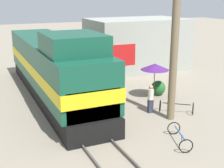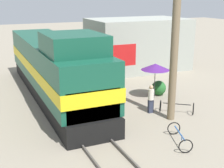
{
  "view_description": "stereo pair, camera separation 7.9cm",
  "coord_description": "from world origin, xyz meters",
  "px_view_note": "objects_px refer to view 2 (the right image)",
  "views": [
    {
      "loc": [
        -4.78,
        -16.35,
        6.72
      ],
      "look_at": [
        1.2,
        -3.15,
        2.54
      ],
      "focal_mm": 50.0,
      "sensor_mm": 36.0,
      "label": 1
    },
    {
      "loc": [
        -4.71,
        -16.39,
        6.72
      ],
      "look_at": [
        1.2,
        -3.15,
        2.54
      ],
      "focal_mm": 50.0,
      "sensor_mm": 36.0,
      "label": 2
    }
  ],
  "objects_px": {
    "vendor_umbrella": "(155,67)",
    "bicycle_spare": "(179,137)",
    "locomotive": "(55,68)",
    "utility_pole": "(176,21)",
    "billboard_sign": "(122,58)",
    "bicycle": "(177,107)",
    "person_bystander": "(151,98)"
  },
  "relations": [
    {
      "from": "vendor_umbrella",
      "to": "person_bystander",
      "type": "relative_size",
      "value": 1.39
    },
    {
      "from": "locomotive",
      "to": "utility_pole",
      "type": "xyz_separation_m",
      "value": [
        4.92,
        -6.31,
        3.38
      ]
    },
    {
      "from": "locomotive",
      "to": "billboard_sign",
      "type": "distance_m",
      "value": 4.64
    },
    {
      "from": "person_bystander",
      "to": "bicycle_spare",
      "type": "distance_m",
      "value": 4.07
    },
    {
      "from": "utility_pole",
      "to": "person_bystander",
      "type": "bearing_deg",
      "value": 112.98
    },
    {
      "from": "person_bystander",
      "to": "bicycle",
      "type": "xyz_separation_m",
      "value": [
        1.38,
        -0.66,
        -0.56
      ]
    },
    {
      "from": "billboard_sign",
      "to": "bicycle_spare",
      "type": "height_order",
      "value": "billboard_sign"
    },
    {
      "from": "vendor_umbrella",
      "to": "billboard_sign",
      "type": "xyz_separation_m",
      "value": [
        -1.46,
        2.05,
        0.35
      ]
    },
    {
      "from": "vendor_umbrella",
      "to": "billboard_sign",
      "type": "relative_size",
      "value": 0.69
    },
    {
      "from": "person_bystander",
      "to": "bicycle_spare",
      "type": "height_order",
      "value": "person_bystander"
    },
    {
      "from": "locomotive",
      "to": "bicycle_spare",
      "type": "relative_size",
      "value": 7.81
    },
    {
      "from": "vendor_umbrella",
      "to": "bicycle_spare",
      "type": "distance_m",
      "value": 6.93
    },
    {
      "from": "billboard_sign",
      "to": "bicycle_spare",
      "type": "relative_size",
      "value": 1.65
    },
    {
      "from": "vendor_umbrella",
      "to": "bicycle_spare",
      "type": "relative_size",
      "value": 1.14
    },
    {
      "from": "locomotive",
      "to": "person_bystander",
      "type": "relative_size",
      "value": 9.5
    },
    {
      "from": "person_bystander",
      "to": "utility_pole",
      "type": "bearing_deg",
      "value": -67.02
    },
    {
      "from": "locomotive",
      "to": "utility_pole",
      "type": "bearing_deg",
      "value": -52.05
    },
    {
      "from": "locomotive",
      "to": "vendor_umbrella",
      "type": "distance_m",
      "value": 6.62
    },
    {
      "from": "utility_pole",
      "to": "bicycle",
      "type": "height_order",
      "value": "utility_pole"
    },
    {
      "from": "utility_pole",
      "to": "bicycle_spare",
      "type": "relative_size",
      "value": 5.21
    },
    {
      "from": "billboard_sign",
      "to": "person_bystander",
      "type": "relative_size",
      "value": 2.01
    },
    {
      "from": "utility_pole",
      "to": "bicycle_spare",
      "type": "bearing_deg",
      "value": -116.77
    },
    {
      "from": "locomotive",
      "to": "utility_pole",
      "type": "distance_m",
      "value": 8.68
    },
    {
      "from": "utility_pole",
      "to": "billboard_sign",
      "type": "xyz_separation_m",
      "value": [
        -0.35,
        5.62,
        -2.93
      ]
    },
    {
      "from": "locomotive",
      "to": "bicycle",
      "type": "height_order",
      "value": "locomotive"
    },
    {
      "from": "vendor_umbrella",
      "to": "billboard_sign",
      "type": "height_order",
      "value": "billboard_sign"
    },
    {
      "from": "locomotive",
      "to": "billboard_sign",
      "type": "relative_size",
      "value": 4.73
    },
    {
      "from": "billboard_sign",
      "to": "vendor_umbrella",
      "type": "bearing_deg",
      "value": -54.54
    },
    {
      "from": "bicycle",
      "to": "bicycle_spare",
      "type": "relative_size",
      "value": 0.95
    },
    {
      "from": "bicycle",
      "to": "bicycle_spare",
      "type": "xyz_separation_m",
      "value": [
        -2.18,
        -3.29,
        -0.02
      ]
    },
    {
      "from": "locomotive",
      "to": "billboard_sign",
      "type": "bearing_deg",
      "value": -8.57
    },
    {
      "from": "bicycle_spare",
      "to": "locomotive",
      "type": "bearing_deg",
      "value": 130.95
    }
  ]
}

